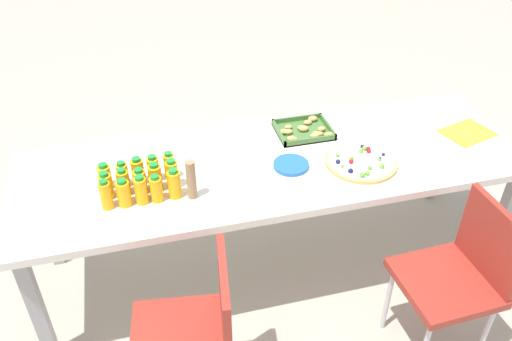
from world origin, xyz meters
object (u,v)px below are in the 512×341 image
Objects in this scene: cardboard_tube at (191,180)px; juice_bottle_8 at (155,178)px; juice_bottle_4 at (174,184)px; juice_bottle_1 at (124,193)px; juice_bottle_13 at (153,169)px; juice_bottle_14 at (169,166)px; juice_bottle_10 at (105,177)px; fruit_pizza at (361,161)px; juice_bottle_5 at (106,186)px; juice_bottle_11 at (123,175)px; juice_bottle_9 at (172,174)px; juice_bottle_12 at (138,171)px; juice_bottle_2 at (141,190)px; napkin_stack at (253,193)px; snack_tray at (304,131)px; chair_near_left at (197,329)px; plate_stack at (291,165)px; juice_bottle_0 at (106,195)px; juice_bottle_3 at (156,189)px; juice_bottle_7 at (140,182)px; juice_bottle_6 at (123,183)px; paper_folder at (467,133)px; chair_near_right at (461,271)px; party_table at (274,170)px.

juice_bottle_8 is at bearing 148.95° from cardboard_tube.
juice_bottle_1 is at bearing -178.85° from juice_bottle_4.
juice_bottle_13 is 0.97× the size of juice_bottle_14.
juice_bottle_10 reaches higher than fruit_pizza.
juice_bottle_5 is at bearing 165.83° from cardboard_tube.
juice_bottle_11 is 0.37× the size of fruit_pizza.
juice_bottle_9 is 1.06× the size of juice_bottle_12.
juice_bottle_8 is (0.07, 0.07, 0.00)m from juice_bottle_2.
cardboard_tube is at bearing -4.62° from juice_bottle_2.
juice_bottle_2 is at bearing 171.22° from napkin_stack.
juice_bottle_12 is 0.93m from snack_tray.
chair_near_left reaches higher than plate_stack.
juice_bottle_13 is (0.22, 0.15, -0.01)m from juice_bottle_0.
juice_bottle_2 is 0.07m from juice_bottle_3.
juice_bottle_0 reaches higher than juice_bottle_13.
chair_near_left is 5.81× the size of juice_bottle_14.
fruit_pizza is (1.01, -0.04, -0.06)m from juice_bottle_8.
juice_bottle_5 is 0.98× the size of juice_bottle_12.
juice_bottle_7 is at bearing -150.35° from juice_bottle_14.
juice_bottle_8 is at bearing -1.97° from juice_bottle_6.
juice_bottle_7 is at bearing 25.37° from juice_bottle_0.
snack_tray is 0.89m from paper_folder.
chair_near_right is 0.87m from paper_folder.
juice_bottle_2 is at bearing -1.68° from juice_bottle_1.
juice_bottle_4 and juice_bottle_9 have the same top height.
juice_bottle_2 is at bearing -177.41° from juice_bottle_4.
chair_near_left is at bearing -91.25° from juice_bottle_4.
cardboard_tube is (0.23, -0.02, 0.03)m from juice_bottle_2.
juice_bottle_14 is at bearing 47.67° from juice_bottle_8.
juice_bottle_11 is at bearing -178.83° from party_table.
juice_bottle_1 is at bearing -133.85° from juice_bottle_13.
juice_bottle_11 is at bearing -177.72° from juice_bottle_14.
chair_near_right is 5.92× the size of juice_bottle_6.
juice_bottle_5 is 0.53× the size of paper_folder.
juice_bottle_12 is (-0.15, 0.15, -0.00)m from juice_bottle_4.
juice_bottle_0 is 1.06× the size of juice_bottle_6.
juice_bottle_5 is 0.08m from juice_bottle_6.
juice_bottle_5 is at bearing 177.94° from fruit_pizza.
juice_bottle_0 is 0.21m from juice_bottle_12.
juice_bottle_5 is 0.17m from juice_bottle_12.
party_table is 13.13× the size of cardboard_tube.
juice_bottle_10 is 0.95× the size of juice_bottle_13.
juice_bottle_4 is 0.31m from juice_bottle_5.
snack_tray is at bearing 18.76° from juice_bottle_7.
plate_stack is (0.81, 0.09, -0.05)m from juice_bottle_1.
cardboard_tube reaches higher than juice_bottle_14.
juice_bottle_6 is (0.00, 0.08, 0.00)m from juice_bottle_1.
juice_bottle_12 is at bearing 45.16° from juice_bottle_0.
juice_bottle_10 is (-0.30, 0.07, -0.01)m from juice_bottle_9.
party_table is 17.30× the size of juice_bottle_8.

